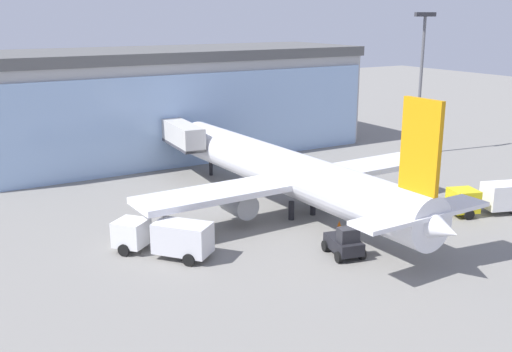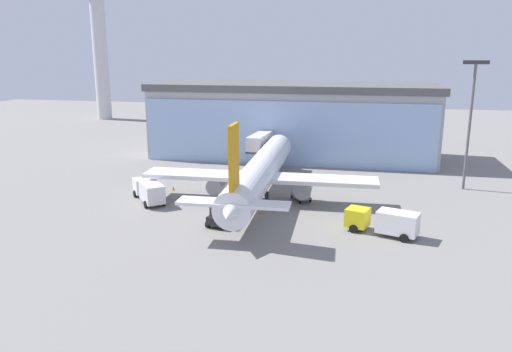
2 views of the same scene
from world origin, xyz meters
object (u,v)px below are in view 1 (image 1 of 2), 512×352
(fuel_truck, at_px, (493,197))
(safety_cone_wingtip, at_px, (150,227))
(baggage_cart, at_px, (331,195))
(apron_light_mast, at_px, (421,71))
(safety_cone_nose, at_px, (339,224))
(pushback_tug, at_px, (344,243))
(jet_bridge, at_px, (173,131))
(airplane, at_px, (289,173))
(catering_truck, at_px, (166,237))

(fuel_truck, xyz_separation_m, safety_cone_wingtip, (-27.38, 11.34, -1.19))
(baggage_cart, bearing_deg, apron_light_mast, -99.75)
(apron_light_mast, height_order, safety_cone_nose, apron_light_mast)
(apron_light_mast, bearing_deg, pushback_tug, -143.19)
(jet_bridge, height_order, safety_cone_nose, jet_bridge)
(airplane, bearing_deg, jet_bridge, 7.24)
(baggage_cart, height_order, safety_cone_nose, baggage_cart)
(jet_bridge, xyz_separation_m, fuel_truck, (17.98, -28.32, -2.94))
(jet_bridge, xyz_separation_m, pushback_tug, (0.80, -29.28, -3.43))
(airplane, relative_size, safety_cone_nose, 67.78)
(catering_truck, xyz_separation_m, fuel_truck, (28.27, -5.60, 0.00))
(catering_truck, height_order, baggage_cart, catering_truck)
(jet_bridge, bearing_deg, airplane, -166.32)
(baggage_cart, bearing_deg, safety_cone_wingtip, 50.48)
(airplane, bearing_deg, safety_cone_nose, -169.00)
(jet_bridge, height_order, safety_cone_wingtip, jet_bridge)
(apron_light_mast, xyz_separation_m, fuel_truck, (-11.15, -20.25, -8.82))
(apron_light_mast, bearing_deg, catering_truck, -159.62)
(jet_bridge, xyz_separation_m, baggage_cart, (8.15, -18.20, -3.91))
(airplane, bearing_deg, baggage_cart, -87.18)
(catering_truck, bearing_deg, baggage_cart, -115.73)
(airplane, relative_size, safety_cone_wingtip, 67.78)
(fuel_truck, distance_m, baggage_cart, 14.14)
(safety_cone_nose, bearing_deg, safety_cone_wingtip, 151.97)
(jet_bridge, bearing_deg, safety_cone_nose, -165.44)
(airplane, height_order, baggage_cart, airplane)
(airplane, xyz_separation_m, pushback_tug, (-2.21, -10.65, -2.51))
(apron_light_mast, xyz_separation_m, airplane, (-26.12, -10.56, -6.81))
(safety_cone_wingtip, bearing_deg, jet_bridge, 61.03)
(jet_bridge, height_order, baggage_cart, jet_bridge)
(safety_cone_wingtip, bearing_deg, baggage_cart, -4.00)
(pushback_tug, bearing_deg, safety_cone_nose, -22.72)
(baggage_cart, distance_m, pushback_tug, 13.30)
(jet_bridge, distance_m, safety_cone_wingtip, 19.84)
(apron_light_mast, relative_size, catering_truck, 2.44)
(fuel_truck, xyz_separation_m, pushback_tug, (-17.18, -0.96, -0.49))
(catering_truck, height_order, safety_cone_wingtip, catering_truck)
(catering_truck, distance_m, pushback_tug, 12.90)
(apron_light_mast, distance_m, fuel_truck, 24.74)
(pushback_tug, distance_m, safety_cone_nose, 6.15)
(airplane, relative_size, baggage_cart, 11.62)
(fuel_truck, bearing_deg, apron_light_mast, -100.62)
(apron_light_mast, relative_size, pushback_tug, 4.89)
(catering_truck, relative_size, safety_cone_nose, 12.79)
(pushback_tug, bearing_deg, baggage_cart, -21.27)
(jet_bridge, bearing_deg, fuel_truck, -143.09)
(safety_cone_nose, xyz_separation_m, safety_cone_wingtip, (-13.70, 7.30, 0.00))
(baggage_cart, xyz_separation_m, safety_cone_nose, (-3.84, -6.07, -0.23))
(baggage_cart, bearing_deg, safety_cone_nose, 112.16)
(pushback_tug, distance_m, safety_cone_wingtip, 15.99)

